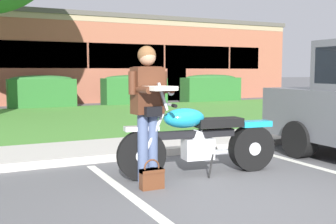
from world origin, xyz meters
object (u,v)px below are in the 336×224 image
motorcycle (205,139)px  rider_person (148,102)px  hedge_center_left (42,91)px  hedge_right (211,88)px  brick_building (64,60)px  handbag (152,177)px  hedge_center_right (134,89)px

motorcycle → rider_person: 0.96m
hedge_center_left → rider_person: bearing=-92.2°
hedge_center_left → hedge_right: (7.42, 0.00, 0.00)m
brick_building → handbag: bearing=-98.7°
motorcycle → hedge_center_right: (3.33, 11.22, 0.16)m
brick_building → hedge_right: bearing=-51.1°
hedge_center_left → hedge_right: 7.42m
motorcycle → handbag: bearing=-160.4°
hedge_center_left → brick_building: size_ratio=0.11×
hedge_right → hedge_center_left: bearing=180.0°
handbag → hedge_center_left: 11.57m
handbag → hedge_center_right: bearing=69.8°
handbag → hedge_right: 14.03m
motorcycle → brick_building: size_ratio=0.10×
hedge_center_right → rider_person: bearing=-110.3°
motorcycle → rider_person: (-0.81, 0.01, 0.52)m
handbag → hedge_center_left: size_ratio=0.15×
hedge_center_right → brick_building: size_ratio=0.12×
hedge_center_right → brick_building: (-1.51, 6.46, 1.33)m
motorcycle → hedge_center_left: (-0.38, 11.22, 0.16)m
hedge_center_right → brick_building: 6.77m
brick_building → hedge_center_left: bearing=-108.8°
hedge_right → rider_person: bearing=-125.0°
handbag → hedge_center_left: hedge_center_left is taller
hedge_right → motorcycle: bearing=-122.1°
handbag → brick_building: bearing=81.3°
rider_person → hedge_center_right: bearing=69.7°
rider_person → hedge_center_left: (0.43, 11.21, -0.36)m
handbag → motorcycle: bearing=19.6°
motorcycle → hedge_center_left: motorcycle is taller
hedge_right → brick_building: size_ratio=0.12×
hedge_right → brick_building: (-5.22, 6.46, 1.33)m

